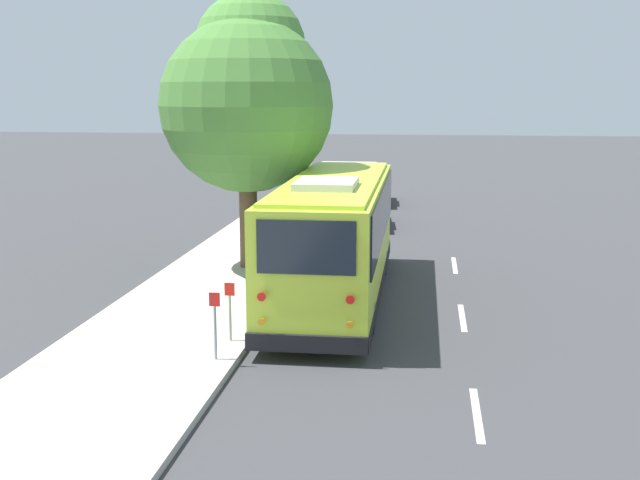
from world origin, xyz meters
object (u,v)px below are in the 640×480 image
Objects in this scene: shuttle_bus at (335,232)px; sign_post_far at (230,311)px; parked_sedan_gray at (373,192)px; street_tree at (247,94)px; sign_post_near at (215,325)px; parked_sedan_navy at (363,211)px.

sign_post_far is (-4.28, 1.78, -1.01)m from shuttle_bus.
parked_sedan_gray is at bearing -3.89° from sign_post_far.
sign_post_near is (-8.65, -1.21, -4.52)m from street_tree.
street_tree is at bearing 157.66° from parked_sedan_navy.
sign_post_near is (-17.41, 1.59, 0.25)m from parked_sedan_navy.
parked_sedan_gray is at bearing -3.69° from sign_post_near.
parked_sedan_navy is at bearing 0.62° from shuttle_bus.
street_tree is at bearing 43.28° from shuttle_bus.
sign_post_far is at bearing -170.77° from street_tree.
shuttle_bus reaches higher than parked_sedan_navy.
sign_post_near reaches higher than parked_sedan_gray.
parked_sedan_navy is at bearing -17.67° from street_tree.
parked_sedan_navy is 0.55× the size of street_tree.
parked_sedan_navy is at bearing -5.21° from sign_post_near.
sign_post_near is 1.24m from sign_post_far.
shuttle_bus is 18.50m from parked_sedan_gray.
sign_post_far reaches higher than parked_sedan_navy.
parked_sedan_gray is 22.79m from sign_post_far.
shuttle_bus is at bearing 176.24° from parked_sedan_navy.
parked_sedan_navy is 1.04× the size of parked_sedan_gray.
parked_sedan_gray is at bearing -10.18° from street_tree.
parked_sedan_navy is 6.56m from parked_sedan_gray.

